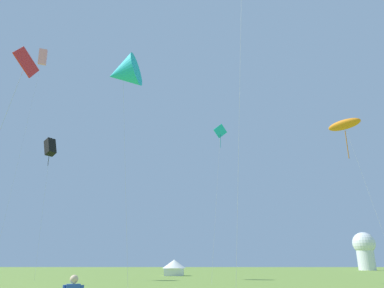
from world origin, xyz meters
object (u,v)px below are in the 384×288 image
at_px(kite_pink_box, 43,57).
at_px(kite_red_diamond, 26,64).
at_px(kite_cyan_delta, 123,73).
at_px(kite_cyan_diamond, 220,134).
at_px(kite_orange_parafoil, 344,125).
at_px(observatory_dome, 365,249).
at_px(festival_tent_left, 174,267).
at_px(kite_black_box, 50,147).

distance_m(kite_pink_box, kite_red_diamond, 44.77).
xyz_separation_m(kite_cyan_delta, kite_cyan_diamond, (9.51, 13.22, -1.13)).
xyz_separation_m(kite_orange_parafoil, kite_red_diamond, (-27.88, -23.49, -5.33)).
height_order(kite_cyan_diamond, observatory_dome, kite_cyan_diamond).
relative_size(kite_orange_parafoil, kite_cyan_delta, 0.95).
relative_size(kite_cyan_delta, kite_cyan_diamond, 1.09).
bearing_deg(kite_cyan_delta, kite_pink_box, 128.26).
relative_size(kite_cyan_delta, observatory_dome, 1.85).
height_order(festival_tent_left, observatory_dome, observatory_dome).
height_order(kite_red_diamond, observatory_dome, kite_red_diamond).
distance_m(kite_black_box, festival_tent_left, 28.37).
bearing_deg(kite_pink_box, kite_orange_parafoil, -14.92).
bearing_deg(kite_red_diamond, observatory_dome, 57.50).
bearing_deg(festival_tent_left, kite_cyan_diamond, -73.56).
bearing_deg(kite_black_box, festival_tent_left, 42.71).
xyz_separation_m(kite_orange_parafoil, festival_tent_left, (-21.91, 23.15, -16.68)).
distance_m(kite_black_box, kite_orange_parafoil, 39.67).
bearing_deg(festival_tent_left, kite_cyan_delta, -94.46).
height_order(kite_pink_box, observatory_dome, kite_pink_box).
xyz_separation_m(kite_cyan_delta, festival_tent_left, (2.81, 35.96, -16.77)).
relative_size(kite_pink_box, kite_cyan_diamond, 1.99).
xyz_separation_m(kite_red_diamond, observatory_dome, (59.45, 93.32, -6.77)).
height_order(kite_pink_box, kite_black_box, kite_pink_box).
bearing_deg(kite_orange_parafoil, kite_cyan_delta, -152.62).
height_order(kite_red_diamond, festival_tent_left, kite_red_diamond).
bearing_deg(kite_cyan_diamond, observatory_dome, 56.03).
bearing_deg(observatory_dome, kite_pink_box, -142.48).
relative_size(kite_pink_box, festival_tent_left, 9.18).
distance_m(kite_orange_parafoil, festival_tent_left, 35.98).
distance_m(kite_orange_parafoil, observatory_dome, 77.59).
relative_size(kite_cyan_diamond, kite_red_diamond, 1.32).
distance_m(kite_cyan_diamond, kite_red_diamond, 27.40).
bearing_deg(kite_orange_parafoil, kite_pink_box, 165.08).
xyz_separation_m(kite_black_box, kite_orange_parafoil, (38.97, -7.40, 0.38)).
bearing_deg(kite_cyan_delta, observatory_dome, 55.74).
height_order(kite_pink_box, festival_tent_left, kite_pink_box).
relative_size(kite_pink_box, kite_black_box, 1.92).
relative_size(kite_cyan_diamond, festival_tent_left, 4.62).
distance_m(kite_pink_box, festival_tent_left, 41.93).
distance_m(kite_black_box, kite_cyan_delta, 24.73).
bearing_deg(observatory_dome, kite_cyan_diamond, -123.97).
bearing_deg(kite_orange_parafoil, kite_black_box, 169.25).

